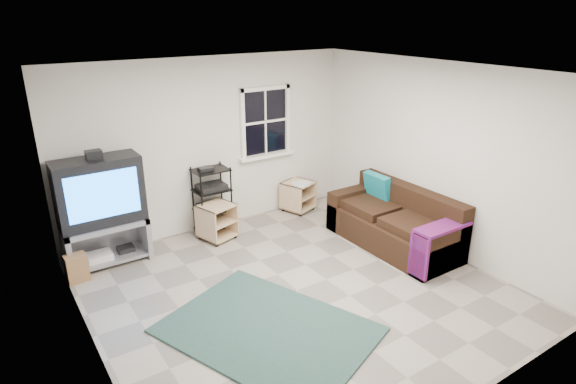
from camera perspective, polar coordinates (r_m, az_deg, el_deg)
room at (r=7.67m, az=-2.68°, el=7.78°), size 4.60×4.62×4.60m
tv_unit at (r=6.69m, az=-21.32°, el=-1.20°), size 1.07×0.53×1.57m
av_rack at (r=7.36m, az=-8.94°, el=-1.41°), size 0.52×0.38×1.04m
side_table_left at (r=7.21m, az=-8.63°, el=-3.30°), size 0.57×0.57×0.54m
side_table_right at (r=8.11m, az=1.06°, el=-0.21°), size 0.58×0.58×0.53m
sofa at (r=7.09m, az=12.59°, el=-3.73°), size 0.88×1.99×0.91m
shag_rug at (r=5.33m, az=-2.42°, el=-16.00°), size 2.21×2.54×0.03m
paper_bag at (r=6.63m, az=-23.77°, el=-8.25°), size 0.27×0.19×0.36m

